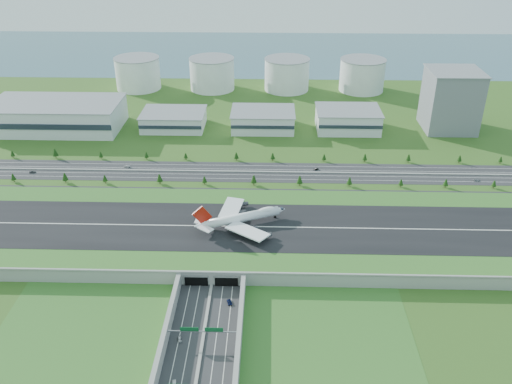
{
  "coord_description": "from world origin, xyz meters",
  "views": [
    {
      "loc": [
        32.04,
        -293.42,
        192.47
      ],
      "look_at": [
        22.78,
        35.0,
        14.46
      ],
      "focal_mm": 38.0,
      "sensor_mm": 36.0,
      "label": 1
    }
  ],
  "objects_px": {
    "fuel_tank_a": "(138,73)",
    "car_5": "(316,169)",
    "boeing_747": "(241,218)",
    "car_0": "(180,339)",
    "car_7": "(127,166)",
    "office_tower": "(451,101)",
    "car_1": "(174,384)",
    "car_6": "(476,180)",
    "car_4": "(32,172)",
    "car_2": "(229,302)"
  },
  "relations": [
    {
      "from": "car_7",
      "to": "car_1",
      "type": "bearing_deg",
      "value": 30.9
    },
    {
      "from": "car_1",
      "to": "car_5",
      "type": "relative_size",
      "value": 1.04
    },
    {
      "from": "boeing_747",
      "to": "car_0",
      "type": "height_order",
      "value": "boeing_747"
    },
    {
      "from": "car_4",
      "to": "car_7",
      "type": "distance_m",
      "value": 74.27
    },
    {
      "from": "boeing_747",
      "to": "office_tower",
      "type": "bearing_deg",
      "value": 23.21
    },
    {
      "from": "car_0",
      "to": "car_7",
      "type": "bearing_deg",
      "value": 93.9
    },
    {
      "from": "car_2",
      "to": "office_tower",
      "type": "bearing_deg",
      "value": -141.21
    },
    {
      "from": "car_2",
      "to": "car_5",
      "type": "xyz_separation_m",
      "value": [
        58.21,
        165.38,
        -0.01
      ]
    },
    {
      "from": "car_2",
      "to": "car_7",
      "type": "xyz_separation_m",
      "value": [
        -95.5,
        165.92,
        0.11
      ]
    },
    {
      "from": "car_6",
      "to": "car_5",
      "type": "bearing_deg",
      "value": 77.25
    },
    {
      "from": "boeing_747",
      "to": "car_5",
      "type": "distance_m",
      "value": 113.32
    },
    {
      "from": "car_5",
      "to": "car_7",
      "type": "xyz_separation_m",
      "value": [
        -153.71,
        0.54,
        0.13
      ]
    },
    {
      "from": "car_2",
      "to": "car_7",
      "type": "height_order",
      "value": "car_7"
    },
    {
      "from": "office_tower",
      "to": "car_1",
      "type": "bearing_deg",
      "value": -123.48
    },
    {
      "from": "boeing_747",
      "to": "car_2",
      "type": "height_order",
      "value": "boeing_747"
    },
    {
      "from": "office_tower",
      "to": "car_7",
      "type": "distance_m",
      "value": 300.67
    },
    {
      "from": "car_0",
      "to": "car_1",
      "type": "bearing_deg",
      "value": -102.77
    },
    {
      "from": "car_7",
      "to": "car_2",
      "type": "bearing_deg",
      "value": 42.28
    },
    {
      "from": "fuel_tank_a",
      "to": "car_4",
      "type": "relative_size",
      "value": 10.33
    },
    {
      "from": "boeing_747",
      "to": "car_7",
      "type": "height_order",
      "value": "boeing_747"
    },
    {
      "from": "car_6",
      "to": "boeing_747",
      "type": "bearing_deg",
      "value": 109.31
    },
    {
      "from": "boeing_747",
      "to": "fuel_tank_a",
      "type": "bearing_deg",
      "value": 90.7
    },
    {
      "from": "fuel_tank_a",
      "to": "car_1",
      "type": "xyz_separation_m",
      "value": [
        110.43,
        -431.88,
        -16.66
      ]
    },
    {
      "from": "fuel_tank_a",
      "to": "car_7",
      "type": "relative_size",
      "value": 8.93
    },
    {
      "from": "boeing_747",
      "to": "car_1",
      "type": "bearing_deg",
      "value": -123.69
    },
    {
      "from": "office_tower",
      "to": "car_1",
      "type": "distance_m",
      "value": 380.85
    },
    {
      "from": "office_tower",
      "to": "car_6",
      "type": "xyz_separation_m",
      "value": [
        -7.47,
        -110.34,
        -26.68
      ]
    },
    {
      "from": "boeing_747",
      "to": "car_7",
      "type": "distance_m",
      "value": 139.96
    },
    {
      "from": "office_tower",
      "to": "car_0",
      "type": "distance_m",
      "value": 358.88
    },
    {
      "from": "car_0",
      "to": "car_6",
      "type": "xyz_separation_m",
      "value": [
        204.0,
        178.39,
        -0.06
      ]
    },
    {
      "from": "car_7",
      "to": "office_tower",
      "type": "bearing_deg",
      "value": 120.68
    },
    {
      "from": "car_5",
      "to": "office_tower",
      "type": "bearing_deg",
      "value": 108.47
    },
    {
      "from": "car_6",
      "to": "car_7",
      "type": "distance_m",
      "value": 277.31
    },
    {
      "from": "office_tower",
      "to": "car_6",
      "type": "bearing_deg",
      "value": -93.87
    },
    {
      "from": "car_1",
      "to": "car_2",
      "type": "xyz_separation_m",
      "value": [
        20.77,
        56.78,
        -0.02
      ]
    },
    {
      "from": "car_1",
      "to": "car_5",
      "type": "height_order",
      "value": "car_1"
    },
    {
      "from": "car_0",
      "to": "car_2",
      "type": "bearing_deg",
      "value": 35.01
    },
    {
      "from": "car_2",
      "to": "car_1",
      "type": "bearing_deg",
      "value": 54.67
    },
    {
      "from": "boeing_747",
      "to": "car_5",
      "type": "height_order",
      "value": "boeing_747"
    },
    {
      "from": "car_0",
      "to": "car_7",
      "type": "height_order",
      "value": "car_7"
    },
    {
      "from": "fuel_tank_a",
      "to": "car_5",
      "type": "xyz_separation_m",
      "value": [
        189.41,
        -209.72,
        -16.69
      ]
    },
    {
      "from": "car_6",
      "to": "car_7",
      "type": "bearing_deg",
      "value": 81.14
    },
    {
      "from": "car_2",
      "to": "car_4",
      "type": "height_order",
      "value": "car_4"
    },
    {
      "from": "fuel_tank_a",
      "to": "car_2",
      "type": "xyz_separation_m",
      "value": [
        131.2,
        -375.1,
        -16.68
      ]
    },
    {
      "from": "office_tower",
      "to": "car_4",
      "type": "xyz_separation_m",
      "value": [
        -357.61,
        -106.09,
        -26.56
      ]
    },
    {
      "from": "office_tower",
      "to": "boeing_747",
      "type": "height_order",
      "value": "office_tower"
    },
    {
      "from": "fuel_tank_a",
      "to": "car_0",
      "type": "xyz_separation_m",
      "value": [
        108.53,
        -403.74,
        -16.63
      ]
    },
    {
      "from": "fuel_tank_a",
      "to": "car_7",
      "type": "height_order",
      "value": "fuel_tank_a"
    },
    {
      "from": "car_4",
      "to": "car_7",
      "type": "height_order",
      "value": "car_4"
    },
    {
      "from": "office_tower",
      "to": "car_1",
      "type": "xyz_separation_m",
      "value": [
        -209.57,
        -316.88,
        -26.66
      ]
    }
  ]
}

